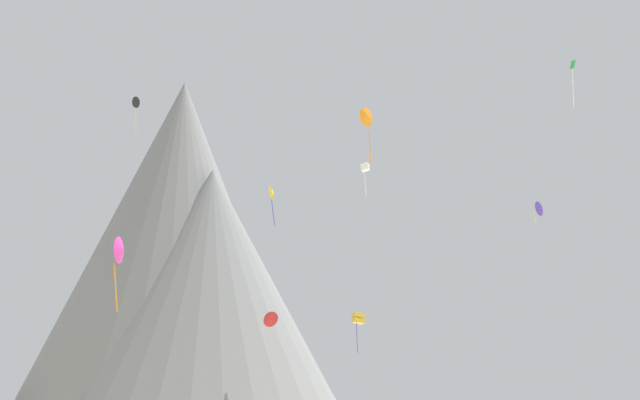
{
  "coord_description": "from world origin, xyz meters",
  "views": [
    {
      "loc": [
        -9.12,
        -28.91,
        2.17
      ],
      "look_at": [
        2.21,
        43.23,
        23.01
      ],
      "focal_mm": 40.09,
      "sensor_mm": 36.0,
      "label": 1
    }
  ],
  "objects_px": {
    "kite_gold_low": "(358,318)",
    "kite_yellow_mid": "(272,193)",
    "rock_massif": "(181,267)",
    "kite_lime_mid": "(534,217)",
    "kite_black_high": "(135,103)",
    "kite_magenta_low": "(121,251)",
    "kite_orange_high": "(367,117)",
    "kite_white_high": "(365,168)",
    "kite_indigo_mid": "(540,208)",
    "kite_green_high": "(573,75)",
    "kite_red_low": "(270,319)"
  },
  "relations": [
    {
      "from": "kite_magenta_low",
      "to": "kite_orange_high",
      "type": "height_order",
      "value": "kite_orange_high"
    },
    {
      "from": "kite_red_low",
      "to": "kite_lime_mid",
      "type": "bearing_deg",
      "value": -10.27
    },
    {
      "from": "kite_lime_mid",
      "to": "rock_massif",
      "type": "bearing_deg",
      "value": 115.71
    },
    {
      "from": "kite_green_high",
      "to": "kite_black_high",
      "type": "bearing_deg",
      "value": -82.41
    },
    {
      "from": "kite_magenta_low",
      "to": "kite_yellow_mid",
      "type": "distance_m",
      "value": 22.61
    },
    {
      "from": "rock_massif",
      "to": "kite_green_high",
      "type": "bearing_deg",
      "value": -50.6
    },
    {
      "from": "kite_red_low",
      "to": "kite_magenta_low",
      "type": "bearing_deg",
      "value": -82.14
    },
    {
      "from": "kite_yellow_mid",
      "to": "kite_green_high",
      "type": "relative_size",
      "value": 0.81
    },
    {
      "from": "kite_green_high",
      "to": "kite_white_high",
      "type": "bearing_deg",
      "value": -113.51
    },
    {
      "from": "rock_massif",
      "to": "kite_magenta_low",
      "type": "relative_size",
      "value": 11.61
    },
    {
      "from": "kite_red_low",
      "to": "kite_indigo_mid",
      "type": "relative_size",
      "value": 2.14
    },
    {
      "from": "kite_white_high",
      "to": "kite_red_low",
      "type": "bearing_deg",
      "value": 115.91
    },
    {
      "from": "kite_yellow_mid",
      "to": "kite_orange_high",
      "type": "height_order",
      "value": "kite_orange_high"
    },
    {
      "from": "kite_green_high",
      "to": "kite_gold_low",
      "type": "bearing_deg",
      "value": -106.05
    },
    {
      "from": "rock_massif",
      "to": "kite_orange_high",
      "type": "xyz_separation_m",
      "value": [
        19.68,
        -43.91,
        8.08
      ]
    },
    {
      "from": "kite_magenta_low",
      "to": "kite_yellow_mid",
      "type": "relative_size",
      "value": 1.35
    },
    {
      "from": "rock_massif",
      "to": "kite_black_high",
      "type": "distance_m",
      "value": 29.29
    },
    {
      "from": "kite_indigo_mid",
      "to": "kite_lime_mid",
      "type": "distance_m",
      "value": 4.58
    },
    {
      "from": "kite_magenta_low",
      "to": "kite_white_high",
      "type": "bearing_deg",
      "value": -24.33
    },
    {
      "from": "kite_green_high",
      "to": "kite_lime_mid",
      "type": "distance_m",
      "value": 15.03
    },
    {
      "from": "kite_orange_high",
      "to": "kite_gold_low",
      "type": "bearing_deg",
      "value": 46.71
    },
    {
      "from": "kite_black_high",
      "to": "kite_green_high",
      "type": "bearing_deg",
      "value": 94.31
    },
    {
      "from": "kite_white_high",
      "to": "kite_gold_low",
      "type": "relative_size",
      "value": 0.96
    },
    {
      "from": "kite_yellow_mid",
      "to": "kite_orange_high",
      "type": "relative_size",
      "value": 0.7
    },
    {
      "from": "kite_red_low",
      "to": "kite_yellow_mid",
      "type": "distance_m",
      "value": 21.15
    },
    {
      "from": "kite_gold_low",
      "to": "kite_lime_mid",
      "type": "height_order",
      "value": "kite_lime_mid"
    },
    {
      "from": "rock_massif",
      "to": "kite_orange_high",
      "type": "relative_size",
      "value": 10.94
    },
    {
      "from": "rock_massif",
      "to": "kite_red_low",
      "type": "bearing_deg",
      "value": -60.8
    },
    {
      "from": "kite_green_high",
      "to": "kite_orange_high",
      "type": "bearing_deg",
      "value": -66.76
    },
    {
      "from": "rock_massif",
      "to": "kite_lime_mid",
      "type": "relative_size",
      "value": 65.95
    },
    {
      "from": "kite_magenta_low",
      "to": "kite_black_high",
      "type": "bearing_deg",
      "value": 20.27
    },
    {
      "from": "kite_black_high",
      "to": "kite_magenta_low",
      "type": "relative_size",
      "value": 0.91
    },
    {
      "from": "kite_indigo_mid",
      "to": "kite_lime_mid",
      "type": "bearing_deg",
      "value": 147.23
    },
    {
      "from": "kite_gold_low",
      "to": "kite_orange_high",
      "type": "distance_m",
      "value": 26.17
    },
    {
      "from": "kite_gold_low",
      "to": "kite_yellow_mid",
      "type": "bearing_deg",
      "value": -48.42
    },
    {
      "from": "kite_magenta_low",
      "to": "kite_yellow_mid",
      "type": "height_order",
      "value": "kite_yellow_mid"
    },
    {
      "from": "kite_white_high",
      "to": "kite_lime_mid",
      "type": "bearing_deg",
      "value": -124.8
    },
    {
      "from": "kite_indigo_mid",
      "to": "kite_orange_high",
      "type": "height_order",
      "value": "kite_orange_high"
    },
    {
      "from": "kite_red_low",
      "to": "kite_indigo_mid",
      "type": "bearing_deg",
      "value": -3.16
    },
    {
      "from": "kite_yellow_mid",
      "to": "kite_gold_low",
      "type": "height_order",
      "value": "kite_yellow_mid"
    },
    {
      "from": "kite_black_high",
      "to": "kite_yellow_mid",
      "type": "height_order",
      "value": "kite_black_high"
    },
    {
      "from": "kite_lime_mid",
      "to": "kite_white_high",
      "type": "bearing_deg",
      "value": 105.17
    },
    {
      "from": "kite_orange_high",
      "to": "kite_lime_mid",
      "type": "relative_size",
      "value": 6.03
    },
    {
      "from": "kite_magenta_low",
      "to": "kite_green_high",
      "type": "xyz_separation_m",
      "value": [
        42.44,
        6.71,
        21.04
      ]
    },
    {
      "from": "kite_indigo_mid",
      "to": "kite_gold_low",
      "type": "relative_size",
      "value": 0.34
    },
    {
      "from": "kite_magenta_low",
      "to": "kite_yellow_mid",
      "type": "xyz_separation_m",
      "value": [
        12.82,
        15.86,
        9.77
      ]
    },
    {
      "from": "kite_black_high",
      "to": "rock_massif",
      "type": "bearing_deg",
      "value": -161.06
    },
    {
      "from": "kite_white_high",
      "to": "kite_indigo_mid",
      "type": "bearing_deg",
      "value": -115.83
    },
    {
      "from": "kite_black_high",
      "to": "kite_red_low",
      "type": "relative_size",
      "value": 1.46
    },
    {
      "from": "kite_yellow_mid",
      "to": "kite_lime_mid",
      "type": "bearing_deg",
      "value": -102.97
    }
  ]
}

